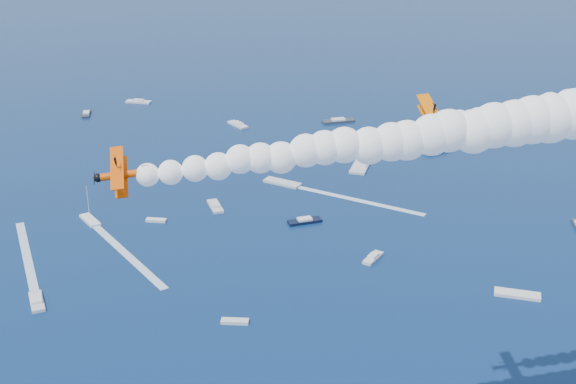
# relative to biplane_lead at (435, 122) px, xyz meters

# --- Properties ---
(biplane_lead) EXTENTS (10.29, 11.68, 8.37)m
(biplane_lead) POSITION_rel_biplane_lead_xyz_m (0.00, 0.00, 0.00)
(biplane_lead) COLOR orange
(biplane_trail) EXTENTS (8.64, 9.97, 7.16)m
(biplane_trail) POSITION_rel_biplane_lead_xyz_m (-35.69, -18.59, -2.26)
(biplane_trail) COLOR #F05105
(smoke_trail_trail) EXTENTS (68.55, 44.49, 11.98)m
(smoke_trail_trail) POSITION_rel_biplane_lead_xyz_m (-4.46, -8.24, 0.27)
(smoke_trail_trail) COLOR white
(spectator_boats) EXTENTS (220.11, 181.91, 0.70)m
(spectator_boats) POSITION_rel_biplane_lead_xyz_m (-18.23, 100.69, -54.19)
(spectator_boats) COLOR silver
(spectator_boats) RESTS_ON ground
(boat_wakes) EXTENTS (104.43, 68.80, 0.04)m
(boat_wakes) POSITION_rel_biplane_lead_xyz_m (-57.68, 67.69, -54.51)
(boat_wakes) COLOR white
(boat_wakes) RESTS_ON ground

